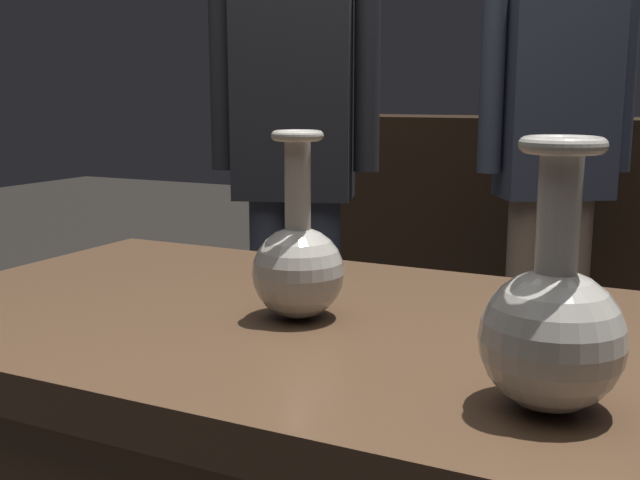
{
  "coord_description": "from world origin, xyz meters",
  "views": [
    {
      "loc": [
        0.39,
        -0.84,
        1.08
      ],
      "look_at": [
        -0.03,
        -0.01,
        0.9
      ],
      "focal_mm": 43.36,
      "sensor_mm": 36.0,
      "label": 1
    }
  ],
  "objects": [
    {
      "name": "vase_centerpiece",
      "position": [
        -0.05,
        -0.01,
        0.87
      ],
      "size": [
        0.12,
        0.12,
        0.23
      ],
      "color": "gray",
      "rests_on": "display_plinth"
    },
    {
      "name": "back_display_shelf",
      "position": [
        0.0,
        2.2,
        0.49
      ],
      "size": [
        2.6,
        0.4,
        0.99
      ],
      "color": "black",
      "rests_on": "ground_plane"
    },
    {
      "name": "shelf_vase_far_left",
      "position": [
        -1.04,
        2.23,
        1.05
      ],
      "size": [
        0.09,
        0.09,
        0.08
      ],
      "color": "red",
      "rests_on": "back_display_shelf"
    },
    {
      "name": "visitor_center_back",
      "position": [
        -0.01,
        1.54,
        0.92
      ],
      "size": [
        0.41,
        0.32,
        1.56
      ],
      "rotation": [
        0.0,
        0.0,
        3.7
      ],
      "color": "#846B56",
      "rests_on": "ground_plane"
    },
    {
      "name": "vase_tall_behind",
      "position": [
        0.28,
        -0.17,
        0.88
      ],
      "size": [
        0.13,
        0.13,
        0.24
      ],
      "color": "gray",
      "rests_on": "display_plinth"
    },
    {
      "name": "visitor_near_left",
      "position": [
        -0.63,
        1.05,
        0.94
      ],
      "size": [
        0.45,
        0.27,
        1.6
      ],
      "rotation": [
        0.0,
        0.0,
        3.46
      ],
      "color": "#333847",
      "rests_on": "ground_plane"
    }
  ]
}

